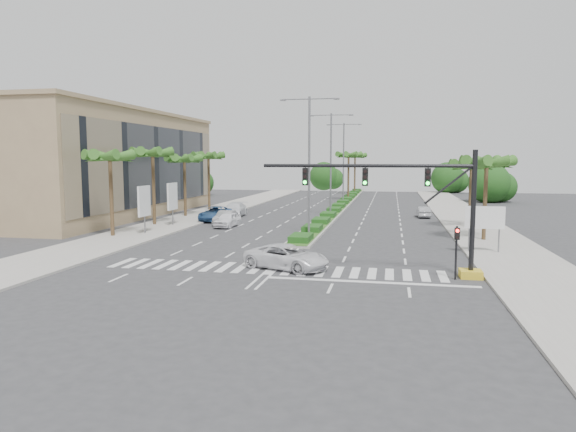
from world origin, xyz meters
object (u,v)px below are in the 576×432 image
Objects in this scene: car_parked_c at (215,214)px; car_crossing at (287,257)px; car_parked_b at (225,218)px; car_right at (423,212)px; car_parked_d at (234,210)px; car_parked_a at (228,220)px.

car_parked_c reaches higher than car_crossing.
car_parked_b is 22.51m from car_crossing.
car_parked_c is at bearing 16.64° from car_right.
car_parked_b is 0.77× the size of car_parked_c.
car_parked_d is (-1.34, 7.35, 0.09)m from car_parked_b.
car_parked_a is 5.50m from car_parked_c.
car_parked_a is 1.10× the size of car_right.
car_crossing is (9.71, -18.10, 0.02)m from car_parked_a.
car_parked_d is 1.04× the size of car_crossing.
car_parked_d is 1.44× the size of car_right.
car_parked_c reaches higher than car_right.
car_parked_c is 23.90m from car_right.
car_parked_a is at bearing -66.41° from car_parked_b.
car_parked_a is at bearing -59.62° from car_parked_c.
car_crossing is at bearing -62.97° from car_parked_b.
car_parked_d is at bearing 106.42° from car_parked_a.
car_crossing is at bearing 69.19° from car_right.
car_parked_a is 0.98× the size of car_parked_b.
car_crossing reaches higher than car_parked_a.
car_parked_c is 4.54m from car_parked_d.
car_parked_d is at bearing 6.29° from car_right.
car_right is (20.40, 10.92, -0.08)m from car_parked_b.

